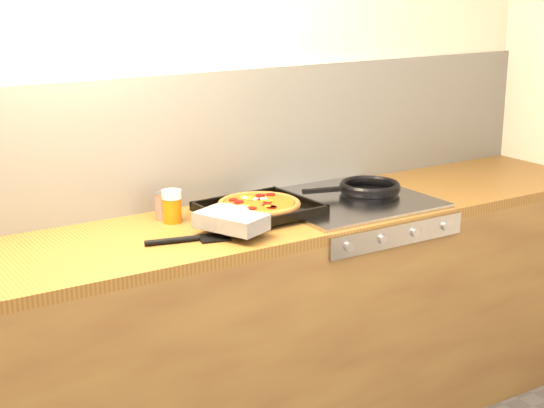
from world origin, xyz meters
TOP-DOWN VIEW (x-y plane):
  - room_shell at (0.00, 1.39)m, footprint 3.20×3.20m
  - counter_run at (0.00, 1.10)m, footprint 3.20×0.62m
  - stovetop at (0.45, 1.10)m, footprint 0.60×0.56m
  - pizza_on_tray at (0.01, 1.08)m, footprint 0.51×0.47m
  - frying_pan at (0.56, 1.10)m, footprint 0.42×0.29m
  - tomato_can at (-0.24, 1.26)m, footprint 0.08×0.08m
  - juice_glass at (-0.23, 1.22)m, footprint 0.07×0.07m
  - wooden_spoon at (0.15, 1.33)m, footprint 0.30×0.09m
  - black_spatula at (-0.28, 0.99)m, footprint 0.29×0.11m

SIDE VIEW (x-z plane):
  - counter_run at x=0.00m, z-range 0.00..0.90m
  - stovetop at x=0.45m, z-range 0.90..0.92m
  - black_spatula at x=-0.28m, z-range 0.90..0.92m
  - wooden_spoon at x=0.15m, z-range 0.90..0.92m
  - frying_pan at x=0.56m, z-range 0.92..0.96m
  - pizza_on_tray at x=0.01m, z-range 0.91..0.98m
  - tomato_can at x=-0.24m, z-range 0.90..1.00m
  - juice_glass at x=-0.23m, z-range 0.90..1.02m
  - room_shell at x=0.00m, z-range -0.45..2.75m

